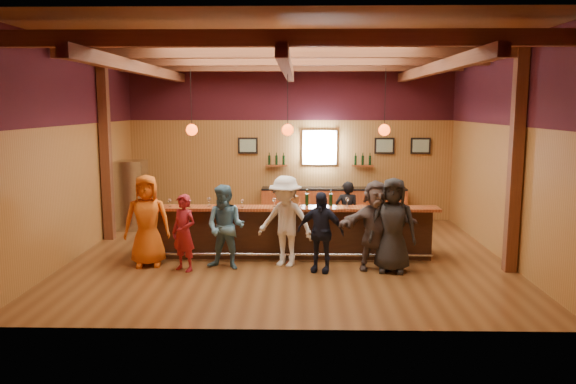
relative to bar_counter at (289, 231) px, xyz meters
name	(u,v)px	position (x,y,z in m)	size (l,w,h in m)	color
room	(288,105)	(-0.02, -0.09, 2.69)	(9.04, 9.00, 4.52)	brown
bar_counter	(289,231)	(0.00, 0.00, 0.00)	(6.30, 1.07, 1.11)	black
back_bar_cabinet	(334,205)	(1.18, 3.57, -0.05)	(4.00, 0.52, 0.95)	#8D3819
window	(320,147)	(0.78, 3.80, 1.53)	(0.95, 0.09, 0.95)	silver
framed_pictures	(351,146)	(1.65, 3.79, 1.58)	(5.35, 0.05, 0.45)	black
wine_shelves	(319,163)	(0.78, 3.73, 1.10)	(3.00, 0.18, 0.30)	#8D3819
pendant_lights	(288,130)	(-0.02, -0.15, 2.19)	(4.24, 0.24, 1.37)	black
stainless_fridge	(132,195)	(-4.12, 2.45, 0.38)	(0.70, 0.70, 1.80)	silver
customer_orange	(147,221)	(-2.82, -0.91, 0.40)	(0.90, 0.59, 1.85)	#D85E14
customer_redvest	(184,233)	(-2.01, -1.24, 0.23)	(0.55, 0.36, 1.51)	maroon
customer_denim	(226,227)	(-1.22, -1.09, 0.31)	(0.81, 0.63, 1.67)	teal
customer_white	(285,221)	(-0.05, -0.87, 0.39)	(1.18, 0.68, 1.83)	white
customer_navy	(320,232)	(0.64, -1.24, 0.26)	(0.92, 0.38, 1.57)	black
customer_brown	(376,225)	(1.73, -1.05, 0.36)	(1.64, 0.52, 1.76)	#554744
customer_dark	(393,225)	(2.03, -1.22, 0.40)	(0.90, 0.59, 1.84)	black
bartender	(347,214)	(1.32, 0.82, 0.23)	(0.55, 0.36, 1.50)	black
ice_bucket	(294,201)	(0.12, -0.30, 0.70)	(0.21, 0.21, 0.23)	olive
bottle_a	(307,199)	(0.39, -0.17, 0.72)	(0.07, 0.07, 0.34)	black
bottle_b	(331,200)	(0.89, -0.17, 0.72)	(0.07, 0.07, 0.34)	black
glass_a	(170,201)	(-2.48, -0.34, 0.71)	(0.08, 0.08, 0.17)	silver
glass_b	(189,201)	(-2.06, -0.41, 0.71)	(0.08, 0.08, 0.17)	silver
glass_c	(209,200)	(-1.66, -0.28, 0.72)	(0.08, 0.08, 0.19)	silver
glass_d	(242,202)	(-0.96, -0.40, 0.71)	(0.07, 0.07, 0.17)	silver
glass_e	(274,200)	(-0.29, -0.31, 0.72)	(0.08, 0.08, 0.19)	silver
glass_f	(322,201)	(0.70, -0.41, 0.72)	(0.08, 0.08, 0.18)	silver
glass_g	(347,200)	(1.23, -0.22, 0.73)	(0.09, 0.09, 0.19)	silver
glass_h	(381,202)	(1.92, -0.42, 0.72)	(0.08, 0.08, 0.18)	silver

